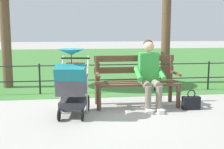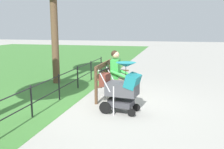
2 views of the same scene
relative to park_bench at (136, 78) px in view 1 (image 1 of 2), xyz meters
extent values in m
plane|color=#9E9B93|center=(0.62, 0.12, -0.53)|extent=(60.00, 60.00, 0.00)
cube|color=#3D7533|center=(0.62, -8.68, -0.52)|extent=(40.00, 16.00, 0.01)
cube|color=brown|center=(0.00, -0.06, -0.08)|extent=(1.60, 0.10, 0.04)
cube|color=brown|center=(0.00, 0.12, -0.08)|extent=(1.60, 0.10, 0.04)
cube|color=brown|center=(0.00, 0.30, -0.08)|extent=(1.60, 0.10, 0.04)
cube|color=brown|center=(0.00, -0.16, 0.14)|extent=(1.60, 0.04, 0.12)
cube|color=brown|center=(0.00, -0.16, 0.37)|extent=(1.60, 0.04, 0.12)
cylinder|color=brown|center=(-0.75, 0.32, -0.30)|extent=(0.08, 0.08, 0.45)
cylinder|color=brown|center=(-0.75, -0.16, -0.05)|extent=(0.08, 0.08, 0.95)
cube|color=brown|center=(-0.75, 0.12, 0.10)|extent=(0.05, 0.56, 0.04)
cylinder|color=brown|center=(0.75, 0.31, -0.30)|extent=(0.08, 0.08, 0.45)
cylinder|color=brown|center=(0.75, -0.17, -0.05)|extent=(0.08, 0.08, 0.95)
cube|color=brown|center=(0.75, 0.11, 0.10)|extent=(0.05, 0.56, 0.04)
cylinder|color=slate|center=(-0.31, 0.34, -0.06)|extent=(0.14, 0.40, 0.14)
cylinder|color=slate|center=(-0.11, 0.34, -0.06)|extent=(0.14, 0.40, 0.14)
cylinder|color=slate|center=(-0.31, 0.54, -0.29)|extent=(0.11, 0.11, 0.47)
cylinder|color=slate|center=(-0.11, 0.54, -0.29)|extent=(0.11, 0.11, 0.47)
cube|color=silver|center=(-0.31, 0.62, -0.49)|extent=(0.10, 0.22, 0.07)
cube|color=silver|center=(-0.11, 0.62, -0.49)|extent=(0.10, 0.22, 0.07)
cube|color=green|center=(-0.21, 0.12, 0.22)|extent=(0.36, 0.22, 0.56)
cylinder|color=green|center=(-0.43, 0.24, 0.12)|extent=(0.09, 0.43, 0.23)
cylinder|color=green|center=(0.01, 0.23, 0.12)|extent=(0.09, 0.43, 0.23)
sphere|color=tan|center=(-0.21, 0.12, 0.62)|extent=(0.20, 0.20, 0.20)
sphere|color=black|center=(-0.21, 0.09, 0.65)|extent=(0.19, 0.19, 0.19)
cylinder|color=black|center=(0.95, 0.31, -0.39)|extent=(0.07, 0.28, 0.28)
cylinder|color=black|center=(1.40, 0.24, -0.39)|extent=(0.07, 0.28, 0.28)
cylinder|color=black|center=(1.07, 0.90, -0.44)|extent=(0.05, 0.18, 0.18)
cylinder|color=black|center=(1.44, 0.84, -0.44)|extent=(0.05, 0.18, 0.18)
cube|color=#38383D|center=(1.21, 0.57, -0.31)|extent=(0.49, 0.57, 0.12)
cylinder|color=silver|center=(0.97, 0.50, -0.20)|extent=(0.03, 0.03, 0.65)
cylinder|color=silver|center=(1.43, 0.44, -0.20)|extent=(0.03, 0.03, 0.65)
cube|color=#47474C|center=(1.22, 0.59, 0.02)|extent=(0.55, 0.74, 0.28)
cube|color=#19727A|center=(1.25, 0.83, 0.22)|extent=(0.52, 0.37, 0.33)
cylinder|color=black|center=(1.16, 0.16, 0.42)|extent=(0.52, 0.10, 0.03)
cylinder|color=silver|center=(0.94, 0.29, 0.22)|extent=(0.07, 0.30, 0.49)
cylinder|color=silver|center=(1.40, 0.22, 0.22)|extent=(0.07, 0.30, 0.49)
cone|color=#19727A|center=(1.23, 0.67, 0.57)|extent=(0.50, 0.50, 0.10)
cylinder|color=black|center=(1.23, 0.67, 0.39)|extent=(0.01, 0.01, 0.30)
cube|color=brown|center=(1.16, 0.18, 0.20)|extent=(0.34, 0.20, 0.28)
cube|color=black|center=(-0.95, 0.45, -0.41)|extent=(0.32, 0.14, 0.24)
torus|color=black|center=(-0.95, 0.45, -0.24)|extent=(0.16, 0.02, 0.16)
cylinder|color=black|center=(-2.07, -1.23, -0.18)|extent=(0.04, 0.04, 0.70)
cylinder|color=black|center=(-0.72, -1.23, -0.18)|extent=(0.04, 0.04, 0.70)
cylinder|color=black|center=(0.62, -1.23, -0.18)|extent=(0.04, 0.04, 0.70)
cylinder|color=black|center=(1.97, -1.23, -0.18)|extent=(0.04, 0.04, 0.70)
cylinder|color=black|center=(0.62, -1.23, 0.12)|extent=(8.08, 0.02, 0.02)
cylinder|color=black|center=(0.62, -1.23, -0.23)|extent=(8.08, 0.02, 0.02)
cylinder|color=brown|center=(2.87, -2.14, 0.89)|extent=(0.24, 0.24, 2.84)
cylinder|color=brown|center=(-1.28, -2.23, 1.16)|extent=(0.24, 0.24, 3.36)
camera|label=1|loc=(1.17, 5.51, 0.94)|focal=47.14mm
camera|label=2|loc=(6.52, 1.63, 1.37)|focal=39.91mm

